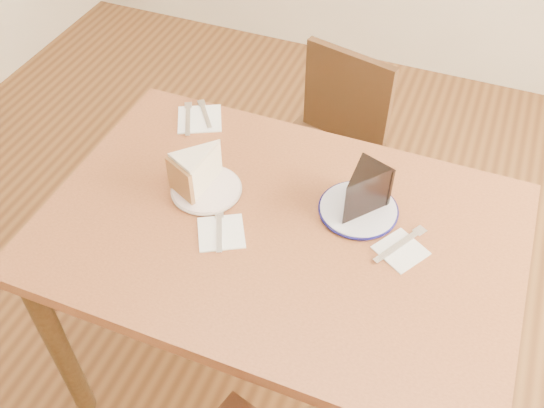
{
  "coord_description": "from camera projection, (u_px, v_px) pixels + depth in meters",
  "views": [
    {
      "loc": [
        0.36,
        -0.95,
        1.89
      ],
      "look_at": [
        -0.03,
        0.02,
        0.8
      ],
      "focal_mm": 40.0,
      "sensor_mm": 36.0,
      "label": 1
    }
  ],
  "objects": [
    {
      "name": "knife_spare",
      "position": [
        188.0,
        119.0,
        1.82
      ],
      "size": [
        0.08,
        0.15,
        0.0
      ],
      "primitive_type": "cube",
      "rotation": [
        0.0,
        0.0,
        0.46
      ],
      "color": "white",
      "rests_on": "napkin_spare"
    },
    {
      "name": "knife_navy",
      "position": [
        399.0,
        245.0,
        1.48
      ],
      "size": [
        0.1,
        0.16,
        0.0
      ],
      "primitive_type": "cube",
      "rotation": [
        0.0,
        0.0,
        -0.52
      ],
      "color": "silver",
      "rests_on": "napkin_navy"
    },
    {
      "name": "napkin_navy",
      "position": [
        401.0,
        250.0,
        1.47
      ],
      "size": [
        0.14,
        0.14,
        0.0
      ],
      "primitive_type": "cube",
      "rotation": [
        0.0,
        0.0,
        -0.55
      ],
      "color": "white",
      "rests_on": "table"
    },
    {
      "name": "napkin_spare",
      "position": [
        200.0,
        119.0,
        1.82
      ],
      "size": [
        0.17,
        0.17,
        0.0
      ],
      "primitive_type": "cube",
      "rotation": [
        0.0,
        0.0,
        0.47
      ],
      "color": "white",
      "rests_on": "table"
    },
    {
      "name": "chocolate_cake",
      "position": [
        359.0,
        194.0,
        1.51
      ],
      "size": [
        0.13,
        0.15,
        0.12
      ],
      "primitive_type": null,
      "rotation": [
        0.0,
        0.0,
        2.8
      ],
      "color": "black",
      "rests_on": "plate_navy"
    },
    {
      "name": "plate_cream",
      "position": [
        206.0,
        190.0,
        1.61
      ],
      "size": [
        0.18,
        0.18,
        0.01
      ],
      "primitive_type": "cylinder",
      "color": "white",
      "rests_on": "table"
    },
    {
      "name": "plate_navy",
      "position": [
        358.0,
        210.0,
        1.56
      ],
      "size": [
        0.2,
        0.2,
        0.01
      ],
      "primitive_type": "cylinder",
      "color": "white",
      "rests_on": "table"
    },
    {
      "name": "fork_spare",
      "position": [
        205.0,
        114.0,
        1.83
      ],
      "size": [
        0.1,
        0.12,
        0.0
      ],
      "primitive_type": "cube",
      "rotation": [
        0.0,
        0.0,
        0.66
      ],
      "color": "silver",
      "rests_on": "napkin_spare"
    },
    {
      "name": "table",
      "position": [
        279.0,
        251.0,
        1.6
      ],
      "size": [
        1.2,
        0.8,
        0.75
      ],
      "color": "#5C2E19",
      "rests_on": "ground"
    },
    {
      "name": "chair_far",
      "position": [
        325.0,
        154.0,
        2.18
      ],
      "size": [
        0.48,
        0.48,
        0.8
      ],
      "rotation": [
        0.0,
        0.0,
        2.9
      ],
      "color": "black",
      "rests_on": "ground"
    },
    {
      "name": "fork_cream",
      "position": [
        219.0,
        231.0,
        1.51
      ],
      "size": [
        0.07,
        0.13,
        0.0
      ],
      "primitive_type": "cube",
      "rotation": [
        0.0,
        0.0,
        0.44
      ],
      "color": "white",
      "rests_on": "napkin_cream"
    },
    {
      "name": "ground",
      "position": [
        278.0,
        372.0,
        2.07
      ],
      "size": [
        4.0,
        4.0,
        0.0
      ],
      "primitive_type": "plane",
      "color": "#452712",
      "rests_on": "ground"
    },
    {
      "name": "carrot_cake",
      "position": [
        202.0,
        168.0,
        1.59
      ],
      "size": [
        0.14,
        0.16,
        0.1
      ],
      "primitive_type": null,
      "rotation": [
        0.0,
        0.0,
        -0.44
      ],
      "color": "white",
      "rests_on": "plate_cream"
    },
    {
      "name": "napkin_cream",
      "position": [
        221.0,
        233.0,
        1.51
      ],
      "size": [
        0.15,
        0.15,
        0.0
      ],
      "primitive_type": "cube",
      "rotation": [
        0.0,
        0.0,
        0.51
      ],
      "color": "white",
      "rests_on": "table"
    }
  ]
}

